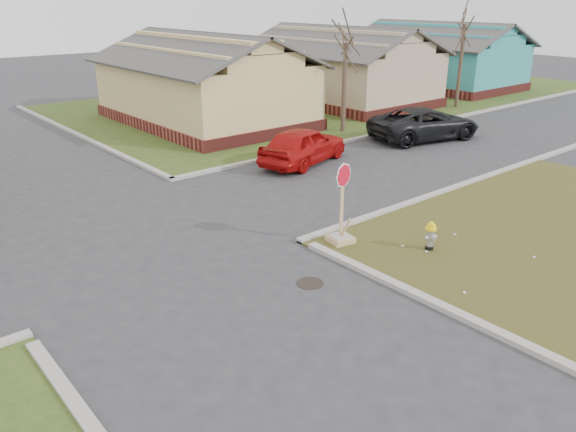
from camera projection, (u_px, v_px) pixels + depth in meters
ground at (219, 306)px, 12.19m from camera, size 120.00×120.00×0.00m
verge_far_right at (344, 95)px, 38.18m from camera, size 37.00×19.00×0.05m
curbs at (121, 236)px, 15.76m from camera, size 80.00×40.00×0.12m
manhole at (310, 283)px, 13.14m from camera, size 0.64×0.64×0.01m
side_house_yellow at (203, 81)px, 29.15m from camera, size 7.60×11.60×4.70m
side_house_tan at (340, 67)px, 35.12m from camera, size 7.60×11.60×4.70m
side_house_teal at (437, 56)px, 41.09m from camera, size 7.60×11.60×4.70m
tree_mid_right at (344, 88)px, 27.05m from camera, size 0.22×0.22×4.20m
tree_far_right at (460, 66)px, 33.14m from camera, size 0.22×0.22×4.76m
fire_hydrant at (430, 234)px, 14.65m from camera, size 0.29×0.29×0.79m
stop_sign at (341, 225)px, 15.08m from camera, size 0.63×0.62×2.23m
red_sedan at (303, 145)px, 22.36m from camera, size 4.71×2.89×1.50m
dark_pickup at (425, 123)px, 26.20m from camera, size 5.78×3.66×1.49m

